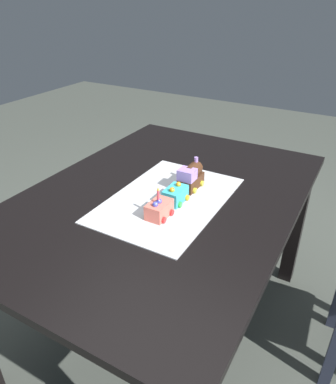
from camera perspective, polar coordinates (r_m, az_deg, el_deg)
ground_plane at (r=1.91m, az=-0.70°, el=-20.02°), size 8.00×8.00×0.00m
dining_table at (r=1.49m, az=-0.85°, el=-3.91°), size 1.40×1.00×0.74m
cake_board at (r=1.39m, az=0.00°, el=-1.15°), size 0.60×0.40×0.00m
cake_locomotive at (r=1.46m, az=3.58°, el=2.37°), size 0.14×0.08×0.12m
cake_car_hopper_turquoise at (r=1.36m, az=1.14°, el=-0.45°), size 0.10×0.08×0.07m
cake_car_flatbed_coral at (r=1.27m, az=-1.42°, el=-2.74°), size 0.10×0.08×0.07m
birthday_candle at (r=1.24m, az=-1.57°, el=-0.24°), size 0.01×0.01×0.05m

